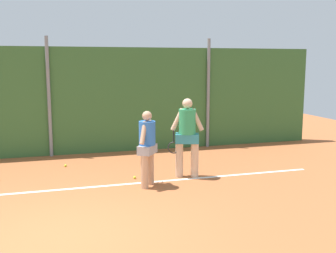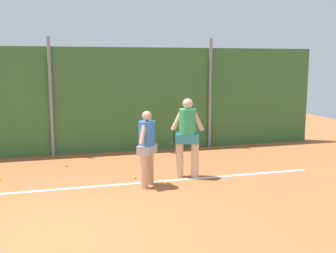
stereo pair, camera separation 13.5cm
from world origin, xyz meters
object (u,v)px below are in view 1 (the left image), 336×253
object	(u,v)px
player_foreground_near	(147,145)
player_midcourt	(187,133)
tennis_ball_3	(149,169)
tennis_ball_2	(65,166)
tennis_ball_6	(135,177)

from	to	relation	value
player_foreground_near	player_midcourt	world-z (taller)	player_midcourt
player_midcourt	tennis_ball_3	size ratio (longest dim) A/B	28.10
tennis_ball_2	tennis_ball_3	bearing A→B (deg)	-25.06
player_midcourt	tennis_ball_2	size ratio (longest dim) A/B	28.10
player_midcourt	tennis_ball_6	world-z (taller)	player_midcourt
player_foreground_near	player_midcourt	size ratio (longest dim) A/B	0.89
player_midcourt	tennis_ball_2	distance (m)	3.38
tennis_ball_3	tennis_ball_6	size ratio (longest dim) A/B	1.00
player_foreground_near	tennis_ball_3	distance (m)	1.58
player_foreground_near	tennis_ball_3	bearing A→B (deg)	20.99
player_midcourt	tennis_ball_2	xyz separation A→B (m)	(-2.73, 1.73, -1.01)
player_foreground_near	tennis_ball_2	bearing A→B (deg)	73.21
tennis_ball_3	tennis_ball_6	bearing A→B (deg)	-128.03
tennis_ball_6	player_foreground_near	bearing A→B (deg)	-75.52
player_foreground_near	tennis_ball_3	size ratio (longest dim) A/B	25.04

